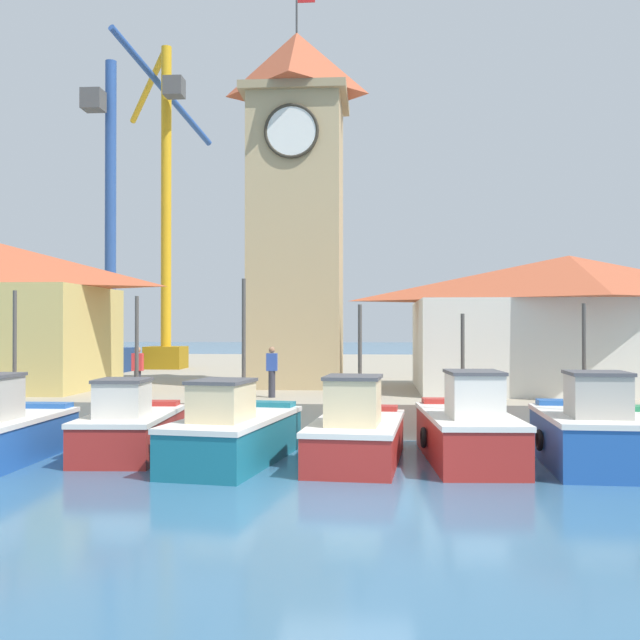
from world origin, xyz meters
The scene contains 14 objects.
ground_plane centered at (0.00, 0.00, 0.00)m, with size 300.00×300.00×0.00m, color #386689.
quay_wharf centered at (0.00, 28.24, 0.51)m, with size 120.00×40.00×1.03m, color #9E937F.
fishing_boat_far_left centered at (-8.63, 4.29, 0.72)m, with size 2.20×4.50×4.21m.
fishing_boat_left_outer centered at (-5.70, 5.19, 0.69)m, with size 2.20×4.52×4.09m.
fishing_boat_left_inner centered at (-2.86, 4.30, 0.72)m, with size 2.79×5.44×4.49m.
fishing_boat_mid_left centered at (0.09, 4.63, 0.70)m, with size 2.47×5.11×3.84m.
fishing_boat_center centered at (2.78, 4.91, 0.76)m, with size 2.25×5.33×3.61m.
fishing_boat_mid_right centered at (5.54, 4.38, 0.79)m, with size 2.33×4.42×3.85m.
clock_tower centered at (-2.43, 14.65, 8.09)m, with size 3.88×3.88×15.05m.
warehouse_right centered at (7.41, 13.58, 3.47)m, with size 11.13×6.93×4.79m.
port_crane_near centered at (-12.72, 23.82, 7.45)m, with size 4.38×10.19×17.68m.
port_crane_far centered at (-10.87, 26.45, 7.84)m, with size 5.11×7.28×17.64m.
dock_worker_near_tower centered at (-2.75, 10.20, 1.87)m, with size 0.34×0.22×1.62m.
dock_worker_along_quay centered at (-7.05, 9.92, 1.87)m, with size 0.34×0.22×1.62m.
Camera 1 is at (0.54, -13.49, 3.27)m, focal length 42.00 mm.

